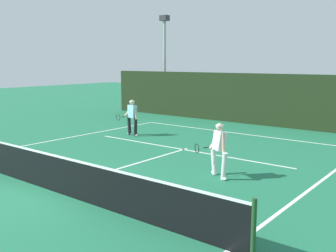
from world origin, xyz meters
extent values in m
plane|color=#206D4A|center=(0.00, 0.00, 0.00)|extent=(80.00, 80.00, 0.00)
cube|color=white|center=(0.00, 10.59, 0.00)|extent=(11.03, 0.10, 0.01)
cube|color=white|center=(5.51, 0.00, 0.00)|extent=(0.10, 21.18, 0.01)
cube|color=white|center=(0.00, 6.15, 0.00)|extent=(8.99, 0.10, 0.01)
cube|color=white|center=(0.00, 3.20, 0.00)|extent=(0.10, 6.40, 0.01)
cylinder|color=#1E4723|center=(5.99, 0.00, 0.55)|extent=(0.09, 0.09, 1.10)
cube|color=black|center=(0.00, 0.00, 0.48)|extent=(11.89, 0.02, 0.96)
cube|color=white|center=(0.00, 0.00, 0.99)|extent=(11.89, 0.03, 0.05)
cylinder|color=silver|center=(3.26, 3.68, 0.41)|extent=(0.28, 0.25, 0.83)
cylinder|color=silver|center=(2.71, 4.01, 0.41)|extent=(0.32, 0.27, 0.83)
ellipsoid|color=white|center=(3.26, 3.68, 0.04)|extent=(0.28, 0.23, 0.09)
ellipsoid|color=white|center=(2.71, 4.01, 0.04)|extent=(0.28, 0.23, 0.09)
cube|color=silver|center=(2.99, 3.85, 1.10)|extent=(0.52, 0.48, 0.60)
cylinder|color=beige|center=(3.19, 3.73, 1.08)|extent=(0.19, 0.17, 0.63)
cylinder|color=beige|center=(2.78, 3.97, 1.08)|extent=(0.31, 0.43, 0.57)
sphere|color=beige|center=(2.99, 3.85, 1.51)|extent=(0.22, 0.22, 0.22)
cylinder|color=white|center=(2.99, 3.85, 1.55)|extent=(0.32, 0.32, 0.04)
cylinder|color=black|center=(2.61, 3.78, 0.86)|extent=(0.16, 0.24, 0.03)
torus|color=black|center=(2.44, 3.48, 0.86)|extent=(0.27, 0.17, 0.29)
cylinder|color=black|center=(-3.40, 7.05, 0.42)|extent=(0.20, 0.17, 0.84)
cylinder|color=black|center=(-3.85, 7.11, 0.42)|extent=(0.22, 0.17, 0.84)
ellipsoid|color=white|center=(-3.40, 7.05, 0.04)|extent=(0.27, 0.14, 0.09)
ellipsoid|color=white|center=(-3.85, 7.11, 0.04)|extent=(0.27, 0.14, 0.09)
cube|color=#8CCCE0|center=(-3.62, 7.08, 1.13)|extent=(0.46, 0.32, 0.60)
cylinder|color=beige|center=(-3.39, 7.05, 1.10)|extent=(0.25, 0.13, 0.65)
cylinder|color=beige|center=(-3.86, 7.11, 1.10)|extent=(0.17, 0.57, 0.47)
sphere|color=beige|center=(-3.62, 7.08, 1.55)|extent=(0.22, 0.22, 0.22)
cylinder|color=white|center=(-3.62, 7.08, 1.59)|extent=(0.27, 0.27, 0.04)
cylinder|color=black|center=(-3.94, 6.87, 0.88)|extent=(0.07, 0.26, 0.03)
torus|color=black|center=(-3.99, 6.53, 0.88)|extent=(0.29, 0.06, 0.29)
sphere|color=#D1E033|center=(-1.13, 1.78, 0.03)|extent=(0.07, 0.07, 0.07)
cube|color=black|center=(0.00, 13.58, 1.39)|extent=(21.65, 0.12, 2.78)
cylinder|color=#9EA39E|center=(-7.83, 14.68, 3.03)|extent=(0.18, 0.18, 6.06)
cube|color=#333338|center=(-7.83, 14.68, 6.24)|extent=(0.55, 0.44, 0.36)
camera|label=1|loc=(8.74, -5.83, 3.38)|focal=41.50mm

